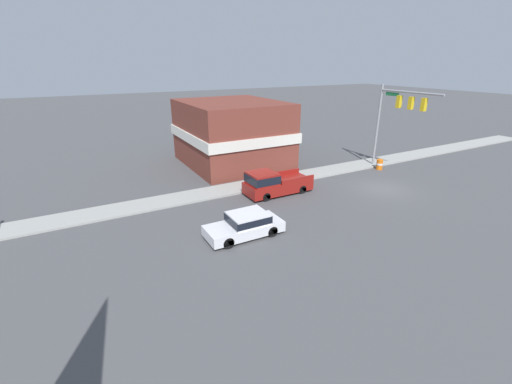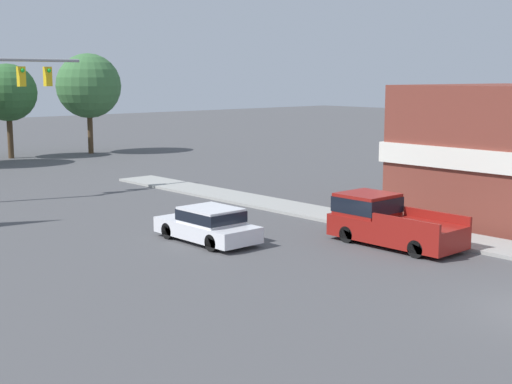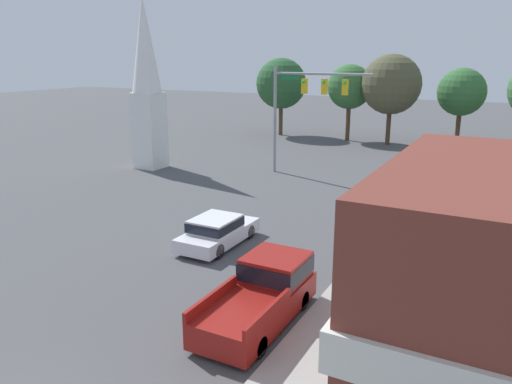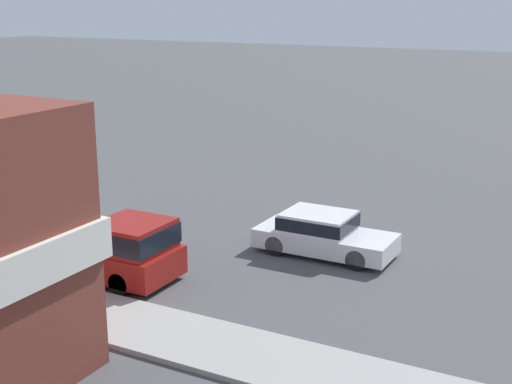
# 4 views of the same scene
# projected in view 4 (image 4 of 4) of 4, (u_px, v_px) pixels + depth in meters

# --- Properties ---
(car_lead) EXTENTS (1.94, 4.54, 1.39)m
(car_lead) POSITION_uv_depth(u_px,v_px,m) (322.00, 233.00, 23.36)
(car_lead) COLOR black
(car_lead) RESTS_ON ground
(pickup_truck_parked) EXTENTS (2.10, 5.22, 1.88)m
(pickup_truck_parked) POSITION_uv_depth(u_px,v_px,m) (109.00, 248.00, 21.37)
(pickup_truck_parked) COLOR black
(pickup_truck_parked) RESTS_ON ground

